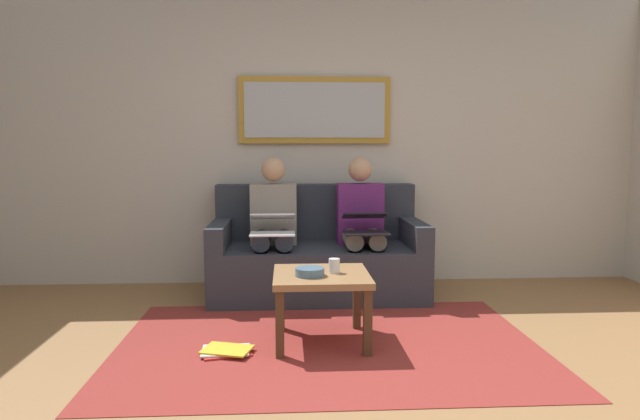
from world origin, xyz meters
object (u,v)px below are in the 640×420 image
object	(u,v)px
framed_mirror	(315,110)
magazine_stack	(226,351)
laptop_black	(365,223)
cup	(334,266)
person_left	(361,222)
couch	(317,256)
laptop_white	(273,224)
coffee_table	(321,284)
person_right	(273,223)
bowl	(310,272)

from	to	relation	value
framed_mirror	magazine_stack	size ratio (longest dim) A/B	4.11
laptop_black	magazine_stack	size ratio (longest dim) A/B	1.15
cup	person_left	world-z (taller)	person_left
couch	cup	distance (m)	1.22
framed_mirror	person_left	size ratio (longest dim) A/B	1.18
couch	laptop_white	size ratio (longest dim) A/B	4.66
person_left	coffee_table	bearing A→B (deg)	70.75
person_left	laptop_white	world-z (taller)	person_left
couch	person_right	world-z (taller)	person_right
magazine_stack	cup	bearing A→B (deg)	-164.53
laptop_white	magazine_stack	world-z (taller)	laptop_white
laptop_black	person_right	distance (m)	0.76
person_right	laptop_white	world-z (taller)	person_right
cup	bowl	size ratio (longest dim) A/B	0.50
couch	bowl	distance (m)	1.30
couch	coffee_table	bearing A→B (deg)	88.16
cup	laptop_white	world-z (taller)	laptop_white
couch	laptop_white	xyz separation A→B (m)	(0.36, 0.31, 0.32)
coffee_table	magazine_stack	size ratio (longest dim) A/B	1.82
magazine_stack	laptop_white	bearing A→B (deg)	-103.11
couch	person_left	bearing A→B (deg)	169.38
bowl	person_right	world-z (taller)	person_right
cup	laptop_black	world-z (taller)	laptop_black
coffee_table	person_right	distance (m)	1.22
coffee_table	bowl	distance (m)	0.14
framed_mirror	coffee_table	distance (m)	1.99
magazine_stack	coffee_table	bearing A→B (deg)	-163.16
couch	person_right	distance (m)	0.47
couch	framed_mirror	size ratio (longest dim) A/B	1.29
coffee_table	person_left	xyz separation A→B (m)	(-0.40, -1.15, 0.24)
coffee_table	laptop_black	distance (m)	1.03
framed_mirror	couch	bearing A→B (deg)	90.00
coffee_table	person_right	world-z (taller)	person_right
couch	bowl	xyz separation A→B (m)	(0.11, 1.29, 0.15)
framed_mirror	laptop_black	size ratio (longest dim) A/B	3.57
person_left	laptop_white	size ratio (longest dim) A/B	3.08
cup	person_right	xyz separation A→B (m)	(0.40, -1.14, 0.12)
laptop_white	bowl	bearing A→B (deg)	104.27
framed_mirror	person_right	xyz separation A→B (m)	(0.36, 0.46, -0.94)
cup	person_right	size ratio (longest dim) A/B	0.08
framed_mirror	person_left	distance (m)	1.11
coffee_table	laptop_white	size ratio (longest dim) A/B	1.60
magazine_stack	person_right	bearing A→B (deg)	-100.80
person_left	person_right	distance (m)	0.72
person_left	couch	bearing A→B (deg)	-10.62
coffee_table	person_right	xyz separation A→B (m)	(0.32, -1.15, 0.24)
coffee_table	laptop_white	world-z (taller)	laptop_white
framed_mirror	laptop_white	distance (m)	1.21
couch	cup	bearing A→B (deg)	92.01
cup	person_left	size ratio (longest dim) A/B	0.08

